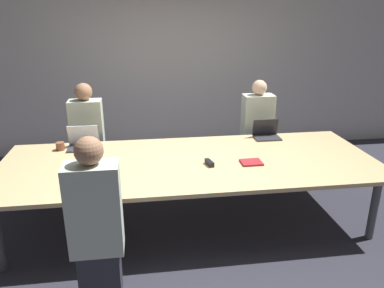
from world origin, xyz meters
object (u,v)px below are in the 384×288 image
at_px(person_far_left, 88,139).
at_px(cup_far_left, 60,146).
at_px(laptop_far_right, 266,133).
at_px(person_near_left, 96,225).
at_px(stapler, 209,163).
at_px(laptop_near_left, 98,183).
at_px(laptop_far_left, 83,141).
at_px(cup_near_left, 72,184).
at_px(person_far_right, 257,132).

bearing_deg(person_far_left, cup_far_left, -115.18).
distance_m(cup_far_left, laptop_far_right, 2.45).
relative_size(person_near_left, laptop_far_right, 4.34).
bearing_deg(stapler, laptop_near_left, -170.99).
relative_size(laptop_far_left, person_far_left, 0.25).
relative_size(cup_far_left, person_near_left, 0.07).
relative_size(cup_near_left, laptop_far_right, 0.30).
bearing_deg(laptop_far_left, person_far_left, 91.35).
height_order(person_near_left, person_far_right, person_near_left).
xyz_separation_m(person_far_left, person_near_left, (0.30, -2.09, -0.00)).
bearing_deg(person_far_right, laptop_far_left, -168.35).
bearing_deg(stapler, cup_near_left, -178.43).
bearing_deg(cup_near_left, person_far_left, 91.83).
xyz_separation_m(laptop_far_left, laptop_far_right, (2.19, 0.05, -0.01)).
bearing_deg(laptop_near_left, cup_far_left, -64.63).
bearing_deg(laptop_far_right, stapler, -138.29).
height_order(laptop_far_left, person_far_left, person_far_left).
distance_m(laptop_far_left, laptop_near_left, 1.19).
xyz_separation_m(cup_far_left, laptop_far_right, (2.44, 0.10, 0.02)).
bearing_deg(laptop_near_left, person_far_left, -79.87).
relative_size(laptop_far_left, person_near_left, 0.25).
distance_m(cup_near_left, stapler, 1.35).
height_order(laptop_near_left, laptop_far_right, laptop_near_left).
bearing_deg(laptop_near_left, laptop_far_left, -76.53).
xyz_separation_m(laptop_far_right, stapler, (-0.86, -0.76, -0.04)).
height_order(person_far_left, person_near_left, person_far_left).
distance_m(person_far_left, laptop_far_right, 2.25).
xyz_separation_m(laptop_far_left, cup_near_left, (0.04, -1.07, -0.03)).
height_order(cup_near_left, stapler, cup_near_left).
distance_m(laptop_near_left, cup_near_left, 0.26).
bearing_deg(cup_near_left, person_near_left, -65.52).
distance_m(person_near_left, person_far_right, 2.83).
xyz_separation_m(person_near_left, stapler, (1.05, 0.91, 0.08)).
relative_size(cup_far_left, laptop_far_right, 0.30).
xyz_separation_m(person_far_left, stapler, (1.35, -1.17, 0.08)).
relative_size(person_near_left, stapler, 8.86).
height_order(cup_near_left, laptop_far_right, laptop_far_right).
bearing_deg(laptop_far_right, person_near_left, -138.57).
distance_m(person_far_left, person_near_left, 2.11).
distance_m(person_far_left, person_far_right, 2.22).
bearing_deg(laptop_near_left, cup_near_left, -20.28).
xyz_separation_m(laptop_near_left, stapler, (1.06, 0.44, -0.05)).
bearing_deg(person_far_right, stapler, -126.51).
xyz_separation_m(person_far_left, cup_near_left, (0.05, -1.53, 0.10)).
relative_size(laptop_near_left, person_far_right, 0.23).
distance_m(cup_far_left, stapler, 1.72).
height_order(person_far_right, stapler, person_far_right).
bearing_deg(person_far_right, cup_near_left, -144.84).
bearing_deg(cup_near_left, laptop_far_left, 92.04).
bearing_deg(laptop_far_left, person_near_left, -79.82).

